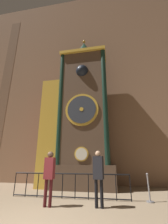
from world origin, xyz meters
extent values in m
cube|color=#846047|center=(0.00, 6.57, 7.96)|extent=(24.00, 0.30, 15.92)
cube|color=brown|center=(-6.60, 6.47, 7.17)|extent=(0.90, 0.12, 14.33)
cube|color=brown|center=(0.41, 5.18, 0.62)|extent=(3.50, 1.61, 1.23)
cube|color=brown|center=(0.41, 5.18, 4.84)|extent=(2.80, 1.40, 7.22)
cube|color=gold|center=(0.41, 5.07, 8.36)|extent=(3.03, 1.54, 0.20)
cylinder|color=gold|center=(0.41, 4.45, 1.78)|extent=(0.75, 0.05, 0.75)
cylinder|color=silver|center=(0.41, 4.42, 1.78)|extent=(0.62, 0.03, 0.62)
cylinder|color=gold|center=(0.41, 4.45, 4.27)|extent=(1.94, 0.07, 1.94)
cylinder|color=#2D333D|center=(0.41, 4.40, 4.27)|extent=(1.66, 0.04, 1.66)
cylinder|color=gold|center=(0.41, 4.38, 4.27)|extent=(0.23, 0.03, 0.23)
cube|color=#30241B|center=(0.41, 4.97, 6.87)|extent=(0.99, 0.42, 0.99)
sphere|color=black|center=(0.41, 4.55, 6.87)|extent=(0.79, 0.79, 0.79)
cylinder|color=#142D23|center=(-0.93, 4.57, 4.84)|extent=(0.30, 0.30, 7.22)
cylinder|color=#142D23|center=(1.75, 4.57, 4.84)|extent=(0.30, 0.30, 7.22)
cylinder|color=gold|center=(0.41, 5.18, 8.61)|extent=(1.03, 1.03, 0.30)
cone|color=#163227|center=(0.41, 5.18, 9.20)|extent=(0.98, 0.98, 0.90)
sphere|color=gold|center=(0.41, 5.18, 9.77)|extent=(0.20, 0.20, 0.20)
cube|color=maroon|center=(-1.62, 5.23, 3.23)|extent=(1.17, 1.19, 6.46)
cube|color=gold|center=(-1.62, 4.62, 3.23)|extent=(1.23, 0.06, 6.46)
cylinder|color=black|center=(-2.29, 2.98, 0.48)|extent=(0.04, 0.04, 0.96)
cylinder|color=black|center=(-1.74, 2.98, 0.48)|extent=(0.04, 0.04, 0.96)
cylinder|color=black|center=(-1.19, 2.98, 0.48)|extent=(0.04, 0.04, 0.96)
cylinder|color=black|center=(-0.64, 2.98, 0.48)|extent=(0.04, 0.04, 0.96)
cylinder|color=black|center=(-0.10, 2.98, 0.48)|extent=(0.04, 0.04, 0.96)
cylinder|color=black|center=(0.45, 2.98, 0.48)|extent=(0.04, 0.04, 0.96)
cylinder|color=black|center=(1.00, 2.98, 0.48)|extent=(0.04, 0.04, 0.96)
cylinder|color=black|center=(1.55, 2.98, 0.48)|extent=(0.04, 0.04, 0.96)
cylinder|color=black|center=(2.09, 2.98, 0.48)|extent=(0.04, 0.04, 0.96)
cylinder|color=black|center=(2.64, 2.98, 0.48)|extent=(0.04, 0.04, 0.96)
cylinder|color=black|center=(0.18, 2.98, 0.94)|extent=(4.92, 0.05, 0.05)
cylinder|color=black|center=(0.18, 2.98, 0.06)|extent=(4.92, 0.04, 0.04)
cylinder|color=#461518|center=(-0.29, 1.78, 0.43)|extent=(0.11, 0.11, 0.85)
cylinder|color=#461518|center=(-0.11, 1.78, 0.43)|extent=(0.11, 0.11, 0.85)
cube|color=maroon|center=(-0.20, 1.78, 1.22)|extent=(0.35, 0.23, 0.73)
sphere|color=brown|center=(-0.20, 1.78, 1.68)|extent=(0.22, 0.22, 0.22)
cylinder|color=black|center=(1.42, 1.98, 0.43)|extent=(0.11, 0.11, 0.86)
cylinder|color=black|center=(1.60, 1.98, 0.43)|extent=(0.11, 0.11, 0.86)
cube|color=black|center=(1.51, 1.98, 1.24)|extent=(0.37, 0.28, 0.76)
sphere|color=tan|center=(1.51, 1.98, 1.71)|extent=(0.19, 0.19, 0.19)
cylinder|color=gray|center=(3.31, 3.03, 0.02)|extent=(0.28, 0.28, 0.04)
cylinder|color=gray|center=(3.31, 3.03, 0.46)|extent=(0.06, 0.06, 0.93)
sphere|color=gray|center=(3.31, 3.03, 0.96)|extent=(0.09, 0.09, 0.09)
camera|label=1|loc=(2.04, -3.59, 1.51)|focal=24.00mm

